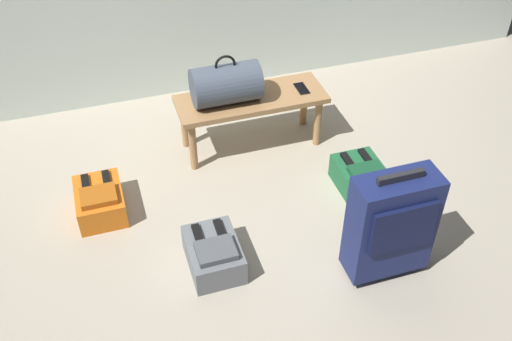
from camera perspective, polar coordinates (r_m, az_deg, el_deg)
The scene contains 8 objects.
ground_plane at distance 3.54m, azimuth -1.41°, elevation -5.15°, with size 6.60×6.60×0.00m, color #B2A893.
bench at distance 3.93m, azimuth -0.48°, elevation 6.47°, with size 1.00×0.36×0.40m.
duffel_bag_slate at distance 3.78m, azimuth -2.96°, elevation 8.46°, with size 0.44×0.26×0.34m.
cell_phone at distance 3.98m, azimuth 4.49°, elevation 8.02°, with size 0.07×0.14×0.01m.
suitcase_upright_navy at distance 3.11m, azimuth 13.10°, elevation -5.14°, with size 0.44×0.22×0.70m.
backpack_grey at distance 3.25m, azimuth -4.16°, elevation -8.15°, with size 0.28×0.38×0.21m.
backpack_green at distance 3.76m, azimuth 10.27°, elevation -0.68°, with size 0.28×0.38×0.21m.
backpack_orange at distance 3.67m, azimuth -15.02°, elevation -2.88°, with size 0.28×0.38×0.21m.
Camera 1 is at (-0.67, -2.39, 2.52)m, focal length 40.88 mm.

